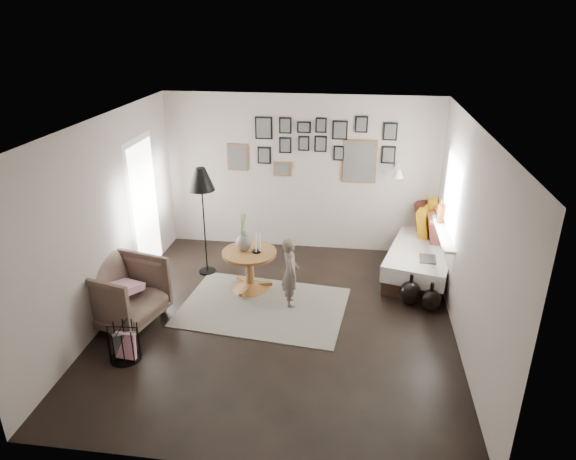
# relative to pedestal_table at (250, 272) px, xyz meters

# --- Properties ---
(ground) EXTENTS (4.80, 4.80, 0.00)m
(ground) POSITION_rel_pedestal_table_xyz_m (0.55, -0.78, -0.28)
(ground) COLOR black
(ground) RESTS_ON ground
(wall_back) EXTENTS (4.50, 0.00, 4.50)m
(wall_back) POSITION_rel_pedestal_table_xyz_m (0.55, 1.62, 1.02)
(wall_back) COLOR #A59890
(wall_back) RESTS_ON ground
(wall_front) EXTENTS (4.50, 0.00, 4.50)m
(wall_front) POSITION_rel_pedestal_table_xyz_m (0.55, -3.18, 1.02)
(wall_front) COLOR #A59890
(wall_front) RESTS_ON ground
(wall_left) EXTENTS (0.00, 4.80, 4.80)m
(wall_left) POSITION_rel_pedestal_table_xyz_m (-1.70, -0.78, 1.02)
(wall_left) COLOR #A59890
(wall_left) RESTS_ON ground
(wall_right) EXTENTS (0.00, 4.80, 4.80)m
(wall_right) POSITION_rel_pedestal_table_xyz_m (2.80, -0.78, 1.02)
(wall_right) COLOR #A59890
(wall_right) RESTS_ON ground
(ceiling) EXTENTS (4.80, 4.80, 0.00)m
(ceiling) POSITION_rel_pedestal_table_xyz_m (0.55, -0.78, 2.32)
(ceiling) COLOR white
(ceiling) RESTS_ON wall_back
(door_left) EXTENTS (0.00, 2.14, 2.14)m
(door_left) POSITION_rel_pedestal_table_xyz_m (-1.69, 0.42, 0.77)
(door_left) COLOR white
(door_left) RESTS_ON wall_left
(window_right) EXTENTS (0.15, 1.32, 1.30)m
(window_right) POSITION_rel_pedestal_table_xyz_m (2.72, 0.56, 0.65)
(window_right) COLOR white
(window_right) RESTS_ON wall_right
(gallery_wall) EXTENTS (2.74, 0.03, 1.08)m
(gallery_wall) POSITION_rel_pedestal_table_xyz_m (0.83, 1.60, 1.46)
(gallery_wall) COLOR brown
(gallery_wall) RESTS_ON wall_back
(wall_sconce) EXTENTS (0.18, 0.36, 0.16)m
(wall_sconce) POSITION_rel_pedestal_table_xyz_m (2.10, 1.36, 1.18)
(wall_sconce) COLOR white
(wall_sconce) RESTS_ON wall_back
(rug) EXTENTS (2.37, 1.78, 0.01)m
(rug) POSITION_rel_pedestal_table_xyz_m (0.28, -0.47, -0.28)
(rug) COLOR #BCB9A5
(rug) RESTS_ON ground
(pedestal_table) EXTENTS (0.78, 0.78, 0.62)m
(pedestal_table) POSITION_rel_pedestal_table_xyz_m (0.00, 0.00, 0.00)
(pedestal_table) COLOR brown
(pedestal_table) RESTS_ON ground
(vase) EXTENTS (0.22, 0.22, 0.56)m
(vase) POSITION_rel_pedestal_table_xyz_m (-0.08, 0.02, 0.50)
(vase) COLOR black
(vase) RESTS_ON pedestal_table
(candles) EXTENTS (0.13, 0.13, 0.29)m
(candles) POSITION_rel_pedestal_table_xyz_m (0.11, -0.00, 0.47)
(candles) COLOR black
(candles) RESTS_ON pedestal_table
(daybed) EXTENTS (1.37, 2.21, 1.02)m
(daybed) POSITION_rel_pedestal_table_xyz_m (2.55, 1.04, 0.03)
(daybed) COLOR black
(daybed) RESTS_ON ground
(magazine_on_daybed) EXTENTS (0.25, 0.33, 0.02)m
(magazine_on_daybed) POSITION_rel_pedestal_table_xyz_m (2.55, 0.39, 0.19)
(magazine_on_daybed) COLOR black
(magazine_on_daybed) RESTS_ON daybed
(armchair) EXTENTS (1.12, 1.10, 0.84)m
(armchair) POSITION_rel_pedestal_table_xyz_m (-1.45, -1.04, 0.14)
(armchair) COLOR brown
(armchair) RESTS_ON ground
(armchair_cushion) EXTENTS (0.48, 0.48, 0.17)m
(armchair_cushion) POSITION_rel_pedestal_table_xyz_m (-1.45, -0.99, 0.20)
(armchair_cushion) COLOR silver
(armchair_cushion) RESTS_ON armchair
(floor_lamp) EXTENTS (0.40, 0.40, 1.69)m
(floor_lamp) POSITION_rel_pedestal_table_xyz_m (-0.78, 0.44, 1.18)
(floor_lamp) COLOR black
(floor_lamp) RESTS_ON ground
(magazine_basket) EXTENTS (0.37, 0.37, 0.43)m
(magazine_basket) POSITION_rel_pedestal_table_xyz_m (-1.12, -1.81, -0.07)
(magazine_basket) COLOR black
(magazine_basket) RESTS_ON ground
(demijohn_large) EXTENTS (0.30, 0.30, 0.46)m
(demijohn_large) POSITION_rel_pedestal_table_xyz_m (2.28, -0.11, -0.11)
(demijohn_large) COLOR black
(demijohn_large) RESTS_ON ground
(demijohn_small) EXTENTS (0.27, 0.27, 0.42)m
(demijohn_small) POSITION_rel_pedestal_table_xyz_m (2.55, -0.23, -0.13)
(demijohn_small) COLOR black
(demijohn_small) RESTS_ON ground
(child) EXTENTS (0.34, 0.42, 1.00)m
(child) POSITION_rel_pedestal_table_xyz_m (0.64, -0.33, 0.21)
(child) COLOR #5D5149
(child) RESTS_ON ground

